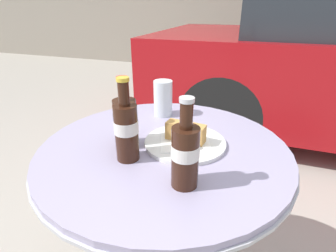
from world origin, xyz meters
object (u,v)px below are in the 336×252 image
object	(u,v)px
cola_bottle_left	(126,129)
cola_bottle_right	(185,153)
bistro_table	(164,189)
lunch_plate_near	(185,140)
cola_bottle_center	(125,120)
drinking_glass	(163,100)

from	to	relation	value
cola_bottle_left	cola_bottle_right	xyz separation A→B (m)	(0.18, -0.06, -0.00)
bistro_table	lunch_plate_near	size ratio (longest dim) A/B	3.08
cola_bottle_center	lunch_plate_near	size ratio (longest dim) A/B	0.85
drinking_glass	lunch_plate_near	bearing A→B (deg)	-54.08
bistro_table	drinking_glass	world-z (taller)	drinking_glass
cola_bottle_left	cola_bottle_center	size ratio (longest dim) A/B	1.09
cola_bottle_right	cola_bottle_center	size ratio (longest dim) A/B	1.03
bistro_table	lunch_plate_near	distance (m)	0.20
cola_bottle_right	bistro_table	bearing A→B (deg)	124.33
cola_bottle_right	cola_bottle_center	bearing A→B (deg)	149.21
cola_bottle_right	drinking_glass	bearing A→B (deg)	116.77
bistro_table	cola_bottle_center	xyz separation A→B (m)	(-0.11, -0.03, 0.26)
lunch_plate_near	cola_bottle_left	bearing A→B (deg)	-134.60
cola_bottle_right	lunch_plate_near	size ratio (longest dim) A/B	0.88
drinking_glass	lunch_plate_near	distance (m)	0.26
cola_bottle_center	lunch_plate_near	xyz separation A→B (m)	(0.17, 0.06, -0.07)
bistro_table	drinking_glass	xyz separation A→B (m)	(-0.09, 0.23, 0.23)
cola_bottle_left	lunch_plate_near	world-z (taller)	cola_bottle_left
cola_bottle_left	cola_bottle_right	bearing A→B (deg)	-18.83
bistro_table	cola_bottle_right	distance (m)	0.33
cola_bottle_left	drinking_glass	world-z (taller)	cola_bottle_left
cola_bottle_right	cola_bottle_center	xyz separation A→B (m)	(-0.23, 0.13, -0.00)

